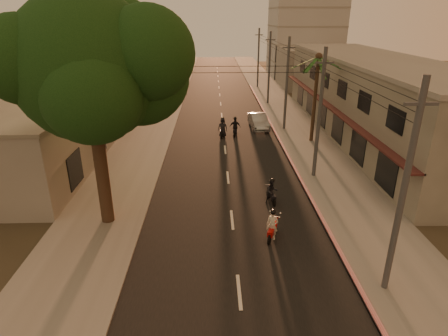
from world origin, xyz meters
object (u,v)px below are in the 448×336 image
at_px(parked_car, 259,121).
at_px(scooter_mid_b, 235,127).
at_px(broadleaf_tree, 97,68).
at_px(scooter_mid_a, 272,192).
at_px(scooter_far_a, 223,128).
at_px(scooter_red, 272,226).
at_px(palm_tree, 318,62).

bearing_deg(parked_car, scooter_mid_b, -140.36).
height_order(broadleaf_tree, scooter_mid_a, broadleaf_tree).
bearing_deg(broadleaf_tree, parked_car, 60.86).
height_order(scooter_mid_b, parked_car, scooter_mid_b).
distance_m(scooter_mid_a, scooter_far_a, 13.92).
distance_m(scooter_red, scooter_mid_b, 18.06).
distance_m(broadleaf_tree, parked_car, 22.44).
bearing_deg(scooter_mid_a, scooter_red, -107.38).
distance_m(scooter_red, scooter_far_a, 17.85).
height_order(palm_tree, scooter_far_a, palm_tree).
bearing_deg(scooter_far_a, scooter_mid_a, -70.98).
height_order(scooter_mid_a, scooter_far_a, scooter_far_a).
bearing_deg(scooter_red, scooter_far_a, 118.51).
xyz_separation_m(palm_tree, scooter_mid_a, (-5.45, -11.93, -6.40)).
xyz_separation_m(palm_tree, scooter_far_a, (-8.12, 1.73, -6.28)).
xyz_separation_m(palm_tree, scooter_red, (-6.02, -16.00, -6.37)).
relative_size(broadleaf_tree, parked_car, 2.62).
xyz_separation_m(palm_tree, scooter_mid_b, (-6.92, 2.04, -6.30)).
bearing_deg(palm_tree, parked_car, 133.78).
bearing_deg(broadleaf_tree, scooter_far_a, 67.38).
bearing_deg(scooter_far_a, scooter_red, -75.30).
bearing_deg(scooter_far_a, scooter_mid_b, 22.78).
bearing_deg(broadleaf_tree, palm_tree, 43.48).
distance_m(scooter_mid_a, scooter_mid_b, 14.05).
xyz_separation_m(scooter_red, parked_car, (1.67, 20.54, -0.03)).
bearing_deg(scooter_red, palm_tree, 91.14).
bearing_deg(scooter_far_a, broadleaf_tree, -104.67).
xyz_separation_m(broadleaf_tree, scooter_mid_a, (9.16, 1.92, -7.73)).
bearing_deg(broadleaf_tree, scooter_red, -13.99).
height_order(scooter_far_a, parked_car, scooter_far_a).
relative_size(scooter_mid_b, parked_car, 0.41).
height_order(palm_tree, scooter_red, palm_tree).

